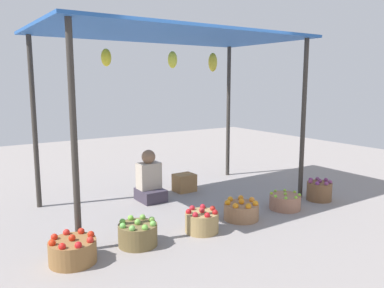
{
  "coord_description": "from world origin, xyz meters",
  "views": [
    {
      "loc": [
        -2.96,
        -4.88,
        1.81
      ],
      "look_at": [
        0.0,
        -0.47,
        0.95
      ],
      "focal_mm": 36.66,
      "sensor_mm": 36.0,
      "label": 1
    }
  ],
  "objects_px": {
    "basket_red_tomatoes": "(73,251)",
    "basket_limes": "(285,202)",
    "basket_green_apples": "(138,234)",
    "basket_red_apples": "(202,221)",
    "basket_purple_onions": "(319,191)",
    "vendor_person": "(150,181)",
    "wooden_crate_near_vendor": "(184,183)",
    "basket_oranges": "(241,211)"
  },
  "relations": [
    {
      "from": "vendor_person",
      "to": "wooden_crate_near_vendor",
      "type": "bearing_deg",
      "value": 9.54
    },
    {
      "from": "basket_limes",
      "to": "wooden_crate_near_vendor",
      "type": "distance_m",
      "value": 1.71
    },
    {
      "from": "basket_red_tomatoes",
      "to": "wooden_crate_near_vendor",
      "type": "relative_size",
      "value": 1.43
    },
    {
      "from": "basket_red_apples",
      "to": "basket_purple_onions",
      "type": "relative_size",
      "value": 1.09
    },
    {
      "from": "basket_green_apples",
      "to": "basket_purple_onions",
      "type": "relative_size",
      "value": 1.16
    },
    {
      "from": "vendor_person",
      "to": "wooden_crate_near_vendor",
      "type": "relative_size",
      "value": 2.36
    },
    {
      "from": "basket_limes",
      "to": "wooden_crate_near_vendor",
      "type": "relative_size",
      "value": 1.34
    },
    {
      "from": "basket_limes",
      "to": "basket_purple_onions",
      "type": "height_order",
      "value": "basket_purple_onions"
    },
    {
      "from": "basket_oranges",
      "to": "wooden_crate_near_vendor",
      "type": "bearing_deg",
      "value": 86.39
    },
    {
      "from": "basket_red_tomatoes",
      "to": "basket_red_apples",
      "type": "height_order",
      "value": "basket_red_apples"
    },
    {
      "from": "basket_red_apples",
      "to": "wooden_crate_near_vendor",
      "type": "bearing_deg",
      "value": 64.04
    },
    {
      "from": "basket_green_apples",
      "to": "basket_red_tomatoes",
      "type": "bearing_deg",
      "value": -178.36
    },
    {
      "from": "basket_oranges",
      "to": "vendor_person",
      "type": "bearing_deg",
      "value": 113.28
    },
    {
      "from": "basket_red_tomatoes",
      "to": "basket_green_apples",
      "type": "distance_m",
      "value": 0.73
    },
    {
      "from": "basket_green_apples",
      "to": "basket_limes",
      "type": "height_order",
      "value": "basket_green_apples"
    },
    {
      "from": "basket_red_apples",
      "to": "wooden_crate_near_vendor",
      "type": "xyz_separation_m",
      "value": [
        0.78,
        1.6,
        0.02
      ]
    },
    {
      "from": "vendor_person",
      "to": "basket_limes",
      "type": "distance_m",
      "value": 2.03
    },
    {
      "from": "basket_limes",
      "to": "basket_red_tomatoes",
      "type": "bearing_deg",
      "value": 179.67
    },
    {
      "from": "basket_red_apples",
      "to": "wooden_crate_near_vendor",
      "type": "relative_size",
      "value": 1.23
    },
    {
      "from": "basket_purple_onions",
      "to": "wooden_crate_near_vendor",
      "type": "bearing_deg",
      "value": 132.84
    },
    {
      "from": "basket_red_apples",
      "to": "basket_oranges",
      "type": "relative_size",
      "value": 0.88
    },
    {
      "from": "vendor_person",
      "to": "basket_oranges",
      "type": "bearing_deg",
      "value": -66.72
    },
    {
      "from": "basket_red_apples",
      "to": "basket_limes",
      "type": "bearing_deg",
      "value": 1.58
    },
    {
      "from": "vendor_person",
      "to": "basket_purple_onions",
      "type": "distance_m",
      "value": 2.6
    },
    {
      "from": "basket_green_apples",
      "to": "wooden_crate_near_vendor",
      "type": "height_order",
      "value": "basket_green_apples"
    },
    {
      "from": "vendor_person",
      "to": "basket_red_tomatoes",
      "type": "distance_m",
      "value": 2.17
    },
    {
      "from": "basket_limes",
      "to": "basket_purple_onions",
      "type": "relative_size",
      "value": 1.18
    },
    {
      "from": "basket_red_tomatoes",
      "to": "wooden_crate_near_vendor",
      "type": "distance_m",
      "value": 2.79
    },
    {
      "from": "vendor_person",
      "to": "basket_limes",
      "type": "relative_size",
      "value": 1.76
    },
    {
      "from": "basket_oranges",
      "to": "wooden_crate_near_vendor",
      "type": "distance_m",
      "value": 1.54
    },
    {
      "from": "basket_red_apples",
      "to": "basket_purple_onions",
      "type": "bearing_deg",
      "value": 1.04
    },
    {
      "from": "basket_red_tomatoes",
      "to": "basket_limes",
      "type": "distance_m",
      "value": 3.03
    },
    {
      "from": "basket_green_apples",
      "to": "basket_red_apples",
      "type": "distance_m",
      "value": 0.82
    },
    {
      "from": "basket_red_tomatoes",
      "to": "basket_green_apples",
      "type": "xyz_separation_m",
      "value": [
        0.73,
        0.02,
        0.0
      ]
    },
    {
      "from": "basket_limes",
      "to": "vendor_person",
      "type": "bearing_deg",
      "value": 134.31
    },
    {
      "from": "basket_purple_onions",
      "to": "wooden_crate_near_vendor",
      "type": "xyz_separation_m",
      "value": [
        -1.45,
        1.56,
        -0.0
      ]
    },
    {
      "from": "basket_oranges",
      "to": "basket_green_apples",
      "type": "bearing_deg",
      "value": 179.55
    },
    {
      "from": "basket_oranges",
      "to": "basket_limes",
      "type": "height_order",
      "value": "basket_oranges"
    },
    {
      "from": "basket_oranges",
      "to": "basket_limes",
      "type": "relative_size",
      "value": 1.04
    },
    {
      "from": "basket_purple_onions",
      "to": "basket_red_tomatoes",
      "type": "bearing_deg",
      "value": 179.73
    },
    {
      "from": "basket_red_tomatoes",
      "to": "basket_purple_onions",
      "type": "relative_size",
      "value": 1.26
    },
    {
      "from": "basket_purple_onions",
      "to": "basket_green_apples",
      "type": "bearing_deg",
      "value": 179.27
    }
  ]
}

